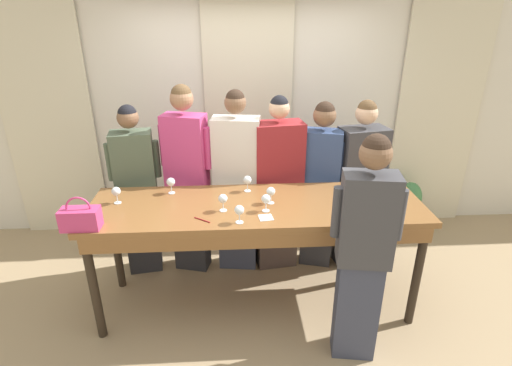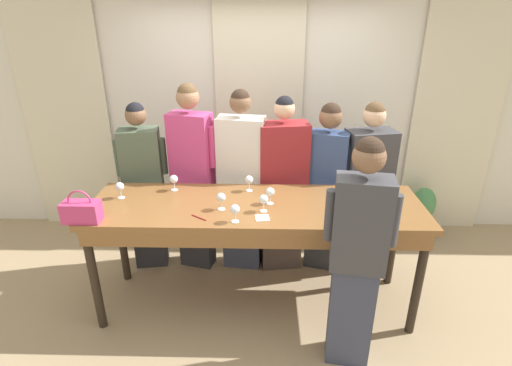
{
  "view_description": "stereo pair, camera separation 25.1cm",
  "coord_description": "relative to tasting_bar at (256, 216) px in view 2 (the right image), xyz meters",
  "views": [
    {
      "loc": [
        -0.18,
        -2.88,
        2.44
      ],
      "look_at": [
        0.0,
        0.08,
        1.14
      ],
      "focal_mm": 28.0,
      "sensor_mm": 36.0,
      "label": 1
    },
    {
      "loc": [
        0.07,
        -2.88,
        2.44
      ],
      "look_at": [
        0.0,
        0.08,
        1.14
      ],
      "focal_mm": 28.0,
      "sensor_mm": 36.0,
      "label": 2
    }
  ],
  "objects": [
    {
      "name": "guest_beige_cap",
      "position": [
        1.04,
        0.63,
        -0.04
      ],
      "size": [
        0.54,
        0.34,
        1.7
      ],
      "color": "#28282D",
      "rests_on": "ground_plane"
    },
    {
      "name": "napkin",
      "position": [
        0.05,
        -0.21,
        0.1
      ],
      "size": [
        0.12,
        0.12,
        0.0
      ],
      "color": "white",
      "rests_on": "tasting_bar"
    },
    {
      "name": "wine_glass_front_right",
      "position": [
        -0.06,
        0.28,
        0.2
      ],
      "size": [
        0.07,
        0.07,
        0.14
      ],
      "color": "white",
      "rests_on": "tasting_bar"
    },
    {
      "name": "wine_glass_center_mid",
      "position": [
        -1.12,
        0.11,
        0.2
      ],
      "size": [
        0.07,
        0.07,
        0.14
      ],
      "color": "white",
      "rests_on": "tasting_bar"
    },
    {
      "name": "curtain_panel_right",
      "position": [
        2.16,
        1.48,
        0.45
      ],
      "size": [
        0.95,
        0.03,
        2.69
      ],
      "color": "beige",
      "rests_on": "ground_plane"
    },
    {
      "name": "wine_glass_center_right",
      "position": [
        0.06,
        -0.1,
        0.2
      ],
      "size": [
        0.07,
        0.07,
        0.14
      ],
      "color": "white",
      "rests_on": "tasting_bar"
    },
    {
      "name": "wine_glass_front_left",
      "position": [
        -0.27,
        -0.07,
        0.2
      ],
      "size": [
        0.07,
        0.07,
        0.14
      ],
      "color": "white",
      "rests_on": "tasting_bar"
    },
    {
      "name": "wine_bottle",
      "position": [
        0.86,
        -0.24,
        0.21
      ],
      "size": [
        0.08,
        0.08,
        0.3
      ],
      "color": "black",
      "rests_on": "tasting_bar"
    },
    {
      "name": "handbag",
      "position": [
        -1.27,
        -0.29,
        0.18
      ],
      "size": [
        0.27,
        0.14,
        0.25
      ],
      "color": "#C63870",
      "rests_on": "tasting_bar"
    },
    {
      "name": "potted_plant",
      "position": [
        1.87,
        1.23,
        -0.6
      ],
      "size": [
        0.28,
        0.28,
        0.61
      ],
      "color": "#4C4C51",
      "rests_on": "ground_plane"
    },
    {
      "name": "wine_glass_front_mid",
      "position": [
        0.11,
        0.04,
        0.2
      ],
      "size": [
        0.07,
        0.07,
        0.14
      ],
      "color": "white",
      "rests_on": "tasting_bar"
    },
    {
      "name": "wine_glass_center_left",
      "position": [
        -0.71,
        0.28,
        0.2
      ],
      "size": [
        0.07,
        0.07,
        0.14
      ],
      "color": "white",
      "rests_on": "tasting_bar"
    },
    {
      "name": "ground_plane",
      "position": [
        0.0,
        0.03,
        -0.89
      ],
      "size": [
        18.0,
        18.0,
        0.0
      ],
      "primitive_type": "plane",
      "color": "tan"
    },
    {
      "name": "guest_navy_coat",
      "position": [
        0.65,
        0.63,
        -0.01
      ],
      "size": [
        0.48,
        0.3,
        1.69
      ],
      "color": "#28282D",
      "rests_on": "ground_plane"
    },
    {
      "name": "tasting_bar",
      "position": [
        0.0,
        0.0,
        0.0
      ],
      "size": [
        2.7,
        0.8,
        0.99
      ],
      "color": "brown",
      "rests_on": "ground_plane"
    },
    {
      "name": "curtain_panel_left",
      "position": [
        -2.16,
        1.48,
        0.45
      ],
      "size": [
        0.95,
        0.03,
        2.69
      ],
      "color": "beige",
      "rests_on": "ground_plane"
    },
    {
      "name": "pen",
      "position": [
        -0.42,
        -0.22,
        0.1
      ],
      "size": [
        0.12,
        0.09,
        0.01
      ],
      "color": "maroon",
      "rests_on": "tasting_bar"
    },
    {
      "name": "guest_striped_shirt",
      "position": [
        0.24,
        0.63,
        -0.02
      ],
      "size": [
        0.57,
        0.32,
        1.75
      ],
      "color": "#473833",
      "rests_on": "ground_plane"
    },
    {
      "name": "guest_cream_sweater",
      "position": [
        -0.15,
        0.63,
        0.03
      ],
      "size": [
        0.55,
        0.28,
        1.8
      ],
      "color": "#383D51",
      "rests_on": "ground_plane"
    },
    {
      "name": "wine_glass_back_left",
      "position": [
        -0.15,
        -0.27,
        0.2
      ],
      "size": [
        0.07,
        0.07,
        0.14
      ],
      "color": "white",
      "rests_on": "tasting_bar"
    },
    {
      "name": "guest_olive_jacket",
      "position": [
        -1.09,
        0.63,
        -0.03
      ],
      "size": [
        0.48,
        0.3,
        1.68
      ],
      "color": "#28282D",
      "rests_on": "ground_plane"
    },
    {
      "name": "wall_back",
      "position": [
        0.0,
        1.55,
        0.51
      ],
      "size": [
        12.0,
        0.06,
        2.8
      ],
      "color": "silver",
      "rests_on": "ground_plane"
    },
    {
      "name": "curtain_panel_center",
      "position": [
        0.0,
        1.48,
        0.45
      ],
      "size": [
        0.95,
        0.03,
        2.69
      ],
      "color": "beige",
      "rests_on": "ground_plane"
    },
    {
      "name": "host_pouring",
      "position": [
        0.7,
        -0.57,
        0.02
      ],
      "size": [
        0.48,
        0.27,
        1.75
      ],
      "color": "#383D51",
      "rests_on": "ground_plane"
    },
    {
      "name": "guest_pink_top",
      "position": [
        -0.61,
        0.63,
        0.08
      ],
      "size": [
        0.49,
        0.31,
        1.85
      ],
      "color": "#28282D",
      "rests_on": "ground_plane"
    }
  ]
}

